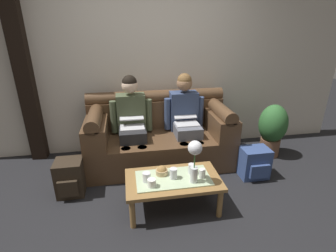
{
  "coord_description": "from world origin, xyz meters",
  "views": [
    {
      "loc": [
        -0.43,
        -2.02,
        1.83
      ],
      "look_at": [
        0.06,
        0.78,
        0.68
      ],
      "focal_mm": 27.05,
      "sensor_mm": 36.0,
      "label": 1
    }
  ],
  "objects_px": {
    "person_right": "(185,116)",
    "coffee_table": "(173,182)",
    "cup_far_left": "(147,177)",
    "cup_near_right": "(173,173)",
    "flower_vase": "(195,155)",
    "potted_plant": "(272,128)",
    "backpack_right": "(254,163)",
    "cup_near_left": "(152,183)",
    "cup_far_center": "(202,173)",
    "backpack_left": "(70,178)",
    "person_left": "(132,119)",
    "snack_bowl": "(162,171)",
    "cup_far_right": "(191,169)",
    "couch": "(159,136)"
  },
  "relations": [
    {
      "from": "snack_bowl",
      "to": "cup_far_right",
      "type": "relative_size",
      "value": 1.17
    },
    {
      "from": "flower_vase",
      "to": "backpack_left",
      "type": "bearing_deg",
      "value": 157.65
    },
    {
      "from": "coffee_table",
      "to": "flower_vase",
      "type": "distance_m",
      "value": 0.41
    },
    {
      "from": "potted_plant",
      "to": "cup_far_center",
      "type": "bearing_deg",
      "value": -144.96
    },
    {
      "from": "snack_bowl",
      "to": "cup_near_left",
      "type": "xyz_separation_m",
      "value": [
        -0.13,
        -0.2,
        0.0
      ]
    },
    {
      "from": "cup_far_center",
      "to": "backpack_right",
      "type": "xyz_separation_m",
      "value": [
        0.83,
        0.44,
        -0.22
      ]
    },
    {
      "from": "person_right",
      "to": "backpack_right",
      "type": "xyz_separation_m",
      "value": [
        0.76,
        -0.62,
        -0.47
      ]
    },
    {
      "from": "cup_near_right",
      "to": "person_left",
      "type": "bearing_deg",
      "value": 109.42
    },
    {
      "from": "person_right",
      "to": "coffee_table",
      "type": "relative_size",
      "value": 1.26
    },
    {
      "from": "person_left",
      "to": "cup_far_left",
      "type": "xyz_separation_m",
      "value": [
        0.09,
        -1.04,
        -0.25
      ]
    },
    {
      "from": "cup_far_left",
      "to": "backpack_left",
      "type": "xyz_separation_m",
      "value": [
        -0.83,
        0.45,
        -0.21
      ]
    },
    {
      "from": "couch",
      "to": "backpack_right",
      "type": "relative_size",
      "value": 4.93
    },
    {
      "from": "person_right",
      "to": "cup_far_right",
      "type": "distance_m",
      "value": 1.01
    },
    {
      "from": "coffee_table",
      "to": "cup_near_right",
      "type": "height_order",
      "value": "cup_near_right"
    },
    {
      "from": "flower_vase",
      "to": "backpack_left",
      "type": "distance_m",
      "value": 1.47
    },
    {
      "from": "couch",
      "to": "cup_far_left",
      "type": "height_order",
      "value": "couch"
    },
    {
      "from": "person_left",
      "to": "couch",
      "type": "bearing_deg",
      "value": 0.35
    },
    {
      "from": "couch",
      "to": "backpack_right",
      "type": "height_order",
      "value": "couch"
    },
    {
      "from": "cup_far_left",
      "to": "cup_near_right",
      "type": "bearing_deg",
      "value": 1.99
    },
    {
      "from": "flower_vase",
      "to": "cup_near_left",
      "type": "distance_m",
      "value": 0.5
    },
    {
      "from": "person_left",
      "to": "cup_near_left",
      "type": "distance_m",
      "value": 1.17
    },
    {
      "from": "person_left",
      "to": "cup_near_right",
      "type": "xyz_separation_m",
      "value": [
        0.36,
        -1.03,
        -0.24
      ]
    },
    {
      "from": "flower_vase",
      "to": "snack_bowl",
      "type": "xyz_separation_m",
      "value": [
        -0.29,
        0.19,
        -0.26
      ]
    },
    {
      "from": "person_right",
      "to": "coffee_table",
      "type": "xyz_separation_m",
      "value": [
        -0.37,
        -1.02,
        -0.35
      ]
    },
    {
      "from": "person_left",
      "to": "cup_far_center",
      "type": "relative_size",
      "value": 13.16
    },
    {
      "from": "cup_near_right",
      "to": "backpack_right",
      "type": "relative_size",
      "value": 0.28
    },
    {
      "from": "cup_near_left",
      "to": "cup_near_right",
      "type": "xyz_separation_m",
      "value": [
        0.23,
        0.1,
        0.01
      ]
    },
    {
      "from": "snack_bowl",
      "to": "cup_far_center",
      "type": "height_order",
      "value": "snack_bowl"
    },
    {
      "from": "couch",
      "to": "person_right",
      "type": "relative_size",
      "value": 1.58
    },
    {
      "from": "cup_near_right",
      "to": "potted_plant",
      "type": "relative_size",
      "value": 0.14
    },
    {
      "from": "cup_far_right",
      "to": "coffee_table",
      "type": "bearing_deg",
      "value": -166.08
    },
    {
      "from": "person_right",
      "to": "flower_vase",
      "type": "height_order",
      "value": "person_right"
    },
    {
      "from": "cup_near_left",
      "to": "backpack_right",
      "type": "bearing_deg",
      "value": 20.54
    },
    {
      "from": "flower_vase",
      "to": "cup_near_right",
      "type": "bearing_deg",
      "value": 153.11
    },
    {
      "from": "backpack_left",
      "to": "potted_plant",
      "type": "height_order",
      "value": "potted_plant"
    },
    {
      "from": "snack_bowl",
      "to": "cup_near_right",
      "type": "bearing_deg",
      "value": -41.58
    },
    {
      "from": "flower_vase",
      "to": "cup_far_left",
      "type": "xyz_separation_m",
      "value": [
        -0.46,
        0.09,
        -0.25
      ]
    },
    {
      "from": "couch",
      "to": "snack_bowl",
      "type": "relative_size",
      "value": 15.23
    },
    {
      "from": "person_right",
      "to": "cup_far_center",
      "type": "distance_m",
      "value": 1.09
    },
    {
      "from": "person_left",
      "to": "coffee_table",
      "type": "height_order",
      "value": "person_left"
    },
    {
      "from": "backpack_left",
      "to": "cup_far_center",
      "type": "bearing_deg",
      "value": -18.6
    },
    {
      "from": "coffee_table",
      "to": "cup_far_center",
      "type": "height_order",
      "value": "cup_far_center"
    },
    {
      "from": "coffee_table",
      "to": "cup_near_left",
      "type": "xyz_separation_m",
      "value": [
        -0.23,
        -0.11,
        0.09
      ]
    },
    {
      "from": "potted_plant",
      "to": "coffee_table",
      "type": "bearing_deg",
      "value": -151.21
    },
    {
      "from": "cup_near_right",
      "to": "cup_far_center",
      "type": "xyz_separation_m",
      "value": [
        0.3,
        -0.04,
        -0.01
      ]
    },
    {
      "from": "cup_near_right",
      "to": "potted_plant",
      "type": "height_order",
      "value": "potted_plant"
    },
    {
      "from": "potted_plant",
      "to": "person_right",
      "type": "bearing_deg",
      "value": 174.53
    },
    {
      "from": "cup_near_left",
      "to": "cup_near_right",
      "type": "bearing_deg",
      "value": 24.37
    },
    {
      "from": "cup_near_left",
      "to": "couch",
      "type": "bearing_deg",
      "value": 78.37
    },
    {
      "from": "cup_far_left",
      "to": "cup_far_right",
      "type": "relative_size",
      "value": 0.9
    }
  ]
}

